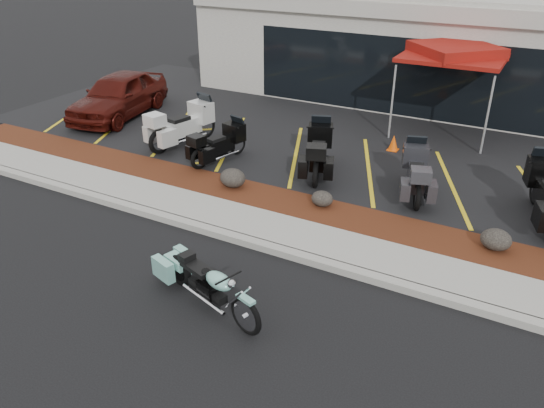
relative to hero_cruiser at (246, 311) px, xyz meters
The scene contains 18 objects.
ground 1.62m from the hero_cruiser, 104.72° to the left, with size 90.00×90.00×0.00m, color black.
curb 2.46m from the hero_cruiser, 99.31° to the left, with size 24.00×0.25×0.15m, color gray.
sidewalk 3.15m from the hero_cruiser, 97.23° to the left, with size 24.00×1.20×0.15m, color gray.
mulch_bed 4.33m from the hero_cruiser, 95.23° to the left, with size 24.00×1.20×0.16m, color #39120D.
upper_lot 9.71m from the hero_cruiser, 92.32° to the left, with size 26.00×9.60×0.15m, color black.
dealership_building 16.04m from the hero_cruiser, 91.41° to the left, with size 18.00×8.16×4.00m.
boulder_left 5.32m from the hero_cruiser, 124.60° to the left, with size 0.67×0.56×0.47m, color black.
boulder_mid 4.53m from the hero_cruiser, 97.99° to the left, with size 0.52×0.43×0.37m, color black.
boulder_right 5.45m from the hero_cruiser, 54.01° to the left, with size 0.61×0.51×0.43m, color black.
hero_cruiser is the anchor object (origin of this frame).
touring_white 9.01m from the hero_cruiser, 128.96° to the left, with size 2.43×0.93×1.42m, color silver, non-canonical shape.
touring_black_front 7.52m from the hero_cruiser, 122.84° to the left, with size 1.97×0.75×1.15m, color black, non-canonical shape.
touring_black_mid 7.17m from the hero_cruiser, 104.39° to the left, with size 2.31×0.88×1.35m, color black, non-canonical shape.
touring_grey 6.89m from the hero_cruiser, 82.91° to the left, with size 2.15×0.82×1.25m, color #292A2E, non-canonical shape.
touring_black_rear 7.92m from the hero_cruiser, 61.95° to the left, with size 2.46×0.94×1.43m, color black, non-canonical shape.
parked_car 12.08m from the hero_cruiser, 142.17° to the left, with size 1.75×4.36×1.49m, color #400D09.
traffic_cone 8.77m from the hero_cruiser, 91.54° to the left, with size 0.29×0.29×0.46m, color #F35508.
popup_canopy 11.33m from the hero_cruiser, 86.36° to the left, with size 3.29×3.29×2.74m.
Camera 1 is at (3.99, -7.25, 5.89)m, focal length 35.00 mm.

